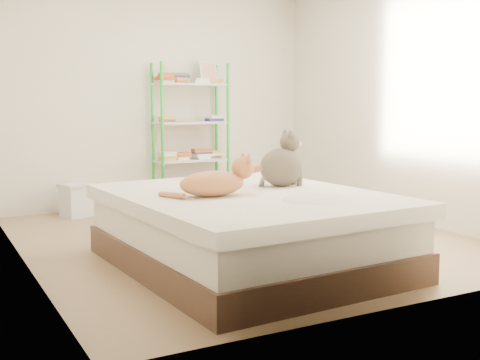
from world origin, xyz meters
TOP-DOWN VIEW (x-y plane):
  - room at (0.00, 0.00)m, footprint 3.81×4.21m
  - bed at (-0.43, -0.85)m, footprint 1.89×2.31m
  - orange_cat at (-0.73, -0.89)m, footprint 0.59×0.34m
  - grey_cat at (-0.01, -0.66)m, footprint 0.41×0.35m
  - shelf_unit at (0.30, 1.88)m, footprint 0.88×0.36m
  - cardboard_box at (-0.27, 0.91)m, footprint 0.58×0.60m
  - white_bin at (-1.10, 1.79)m, footprint 0.39×0.37m

SIDE VIEW (x-z plane):
  - cardboard_box at x=-0.27m, z-range -0.02..0.35m
  - white_bin at x=-1.10m, z-range 0.00..0.37m
  - bed at x=-0.43m, z-range 0.00..0.56m
  - orange_cat at x=-0.73m, z-range 0.56..0.80m
  - grey_cat at x=-0.01m, z-range 0.56..1.01m
  - shelf_unit at x=0.30m, z-range -0.03..1.71m
  - room at x=0.00m, z-range 0.00..2.61m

